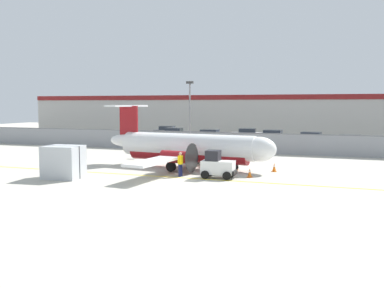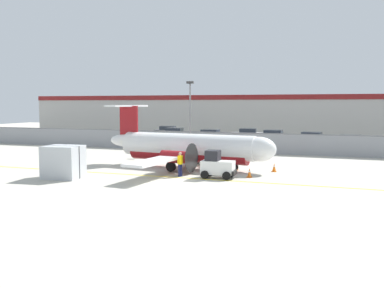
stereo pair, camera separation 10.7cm
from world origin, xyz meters
TOP-DOWN VIEW (x-y plane):
  - ground_plane at (0.00, 2.00)m, footprint 140.00×140.00m
  - perimeter_fence at (0.00, 18.00)m, footprint 98.00×0.10m
  - parking_lot_strip at (0.00, 29.50)m, footprint 98.00×17.00m
  - background_building at (0.00, 47.99)m, footprint 91.00×8.10m
  - commuter_airplane at (-0.42, 6.36)m, footprint 14.43×16.08m
  - baggage_tug at (2.78, 2.76)m, footprint 2.35×1.43m
  - ground_crew_worker at (0.19, 2.52)m, footprint 0.43×0.54m
  - cargo_container at (-7.03, -0.74)m, footprint 2.57×2.21m
  - traffic_cone_near_left at (4.81, 3.72)m, footprint 0.36×0.36m
  - traffic_cone_near_right at (6.01, 6.77)m, footprint 0.36×0.36m
  - traffic_cone_far_left at (3.13, 6.51)m, footprint 0.36×0.36m
  - parked_car_0 at (-14.03, 34.30)m, footprint 4.38×2.40m
  - parked_car_1 at (-11.28, 30.22)m, footprint 4.26×2.13m
  - parked_car_2 at (-5.69, 28.22)m, footprint 4.26×2.13m
  - parked_car_3 at (-1.55, 32.13)m, footprint 4.34×2.31m
  - parked_car_4 at (2.42, 29.99)m, footprint 4.28×2.18m
  - parked_car_5 at (7.11, 27.51)m, footprint 4.38×2.42m
  - parked_car_6 at (11.47, 23.98)m, footprint 4.36×2.37m
  - apron_light_pole at (-3.82, 15.64)m, footprint 0.70×0.30m

SIDE VIEW (x-z plane):
  - ground_plane at x=0.00m, z-range 0.00..0.01m
  - parking_lot_strip at x=0.00m, z-range 0.00..0.12m
  - traffic_cone_near_left at x=4.81m, z-range -0.01..0.63m
  - traffic_cone_near_right at x=6.01m, z-range -0.01..0.63m
  - traffic_cone_far_left at x=3.13m, z-range -0.01..0.63m
  - baggage_tug at x=2.78m, z-range -0.08..1.80m
  - parked_car_0 at x=-14.03m, z-range 0.10..1.68m
  - parked_car_1 at x=-11.28m, z-range 0.10..1.68m
  - parked_car_2 at x=-5.69m, z-range 0.10..1.68m
  - parked_car_3 at x=-1.55m, z-range 0.10..1.68m
  - parked_car_4 at x=2.42m, z-range 0.10..1.68m
  - parked_car_5 at x=7.11m, z-range 0.10..1.68m
  - parked_car_6 at x=11.47m, z-range 0.10..1.68m
  - ground_crew_worker at x=0.19m, z-range 0.10..1.80m
  - cargo_container at x=-7.03m, z-range 0.00..2.20m
  - perimeter_fence at x=0.00m, z-range 0.07..2.17m
  - commuter_airplane at x=-0.42m, z-range -0.86..4.06m
  - background_building at x=0.00m, z-range 0.01..6.51m
  - apron_light_pole at x=-3.82m, z-range 0.67..7.94m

